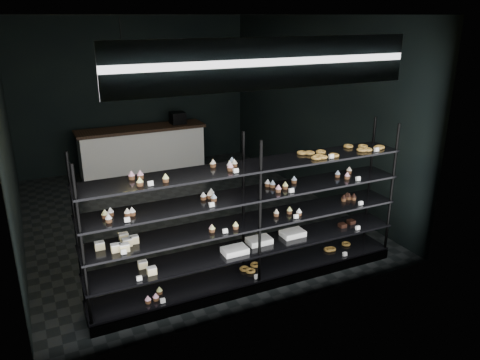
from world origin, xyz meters
The scene contains 5 objects.
room centered at (0.00, 0.00, 1.60)m, with size 5.01×6.01×3.20m.
display_shelf centered at (0.03, -2.45, 0.63)m, with size 4.00×0.50×1.91m.
signage centered at (0.00, -2.93, 2.75)m, with size 3.30×0.05×0.50m.
pendant_lamp centered at (-1.06, -1.16, 2.45)m, with size 0.30×0.30×0.88m.
service_counter centered at (-0.02, 2.50, 0.50)m, with size 2.66×0.65×1.23m.
Camera 1 is at (-2.28, -7.03, 3.20)m, focal length 35.00 mm.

